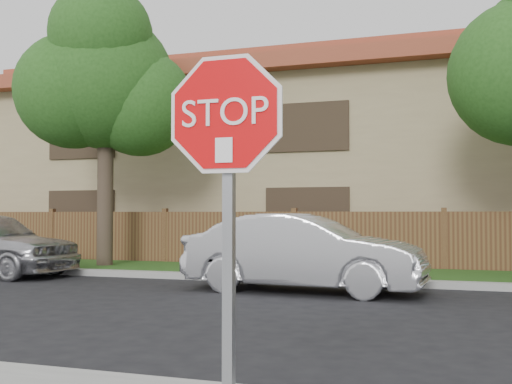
% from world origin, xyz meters
% --- Properties ---
extents(far_curb, '(70.00, 0.30, 0.15)m').
position_xyz_m(far_curb, '(0.00, 8.15, 0.07)').
color(far_curb, gray).
rests_on(far_curb, ground).
extents(grass_strip, '(70.00, 3.00, 0.12)m').
position_xyz_m(grass_strip, '(0.00, 9.80, 0.06)').
color(grass_strip, '#1E4714').
rests_on(grass_strip, ground).
extents(fence, '(70.00, 0.12, 1.60)m').
position_xyz_m(fence, '(0.00, 11.40, 0.80)').
color(fence, '#4D2D1B').
rests_on(fence, ground).
extents(apartment_building, '(35.20, 9.20, 7.20)m').
position_xyz_m(apartment_building, '(0.00, 17.00, 3.53)').
color(apartment_building, '#9C8861').
rests_on(apartment_building, ground).
extents(tree_left, '(4.80, 3.90, 7.78)m').
position_xyz_m(tree_left, '(-8.98, 9.57, 5.22)').
color(tree_left, '#382B21').
rests_on(tree_left, ground).
extents(stop_sign, '(1.01, 0.13, 2.55)m').
position_xyz_m(stop_sign, '(-1.14, -1.48, 1.83)').
color(stop_sign, gray).
rests_on(stop_sign, sidewalk_near).
extents(sedan_left, '(4.80, 1.96, 1.55)m').
position_xyz_m(sedan_left, '(-2.61, 6.71, 0.77)').
color(sedan_left, silver).
rests_on(sedan_left, ground).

